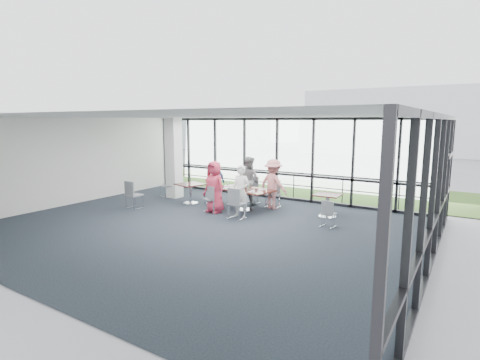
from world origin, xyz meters
The scene contains 44 objects.
floor centered at (0.00, 0.00, -0.01)m, with size 12.00×10.00×0.02m, color black.
ceiling centered at (0.00, 0.00, 3.20)m, with size 12.00×10.00×0.04m, color white.
wall_left centered at (-6.00, 0.00, 1.60)m, with size 0.10×10.00×3.20m, color silver.
wall_front centered at (0.00, -5.00, 1.60)m, with size 12.00×0.10×3.20m, color silver.
curtain_wall_back centered at (0.00, 5.00, 1.60)m, with size 12.00×0.10×3.20m, color white.
curtain_wall_right centered at (6.00, 0.00, 1.60)m, with size 0.10×10.00×3.20m, color white.
exit_door centered at (6.00, 3.75, 1.05)m, with size 0.12×1.60×2.10m, color black.
structural_column centered at (-3.60, 3.00, 1.60)m, with size 0.50×0.50×3.20m, color white.
apron centered at (0.00, 10.00, -0.02)m, with size 80.00×70.00×0.02m, color gray.
grass_strip centered at (0.00, 8.00, 0.01)m, with size 80.00×5.00×0.01m, color #36591A.
hangar_main centered at (4.00, 32.00, 3.00)m, with size 24.00×10.00×6.00m, color silver.
hangar_aux centered at (-18.00, 28.00, 2.00)m, with size 10.00×6.00×4.00m, color silver.
guard_rail centered at (0.00, 5.60, 0.50)m, with size 0.06×0.06×12.00m, color #2D2D33.
main_table centered at (-0.03, 2.61, 0.63)m, with size 2.16×1.43×0.75m.
side_table_left centered at (-2.31, 2.43, 0.64)m, with size 1.11×1.11×0.75m.
side_table_right centered at (2.73, 3.22, 0.62)m, with size 0.81×0.81×0.75m.
diner_near_left centered at (-0.73, 1.79, 0.87)m, with size 0.86×0.56×1.75m, color #C12F4A.
diner_near_right centered at (0.35, 1.75, 0.84)m, with size 0.61×0.45×1.68m, color white.
diner_far_left centered at (-0.42, 3.53, 0.89)m, with size 0.87×0.53×1.78m, color gray.
diner_far_right centered at (0.70, 3.36, 0.88)m, with size 1.13×0.58×1.75m, color #D27B7C.
diner_end centered at (-1.31, 2.78, 0.79)m, with size 0.93×0.51×1.58m, color #3262A5.
chair_main_nl centered at (-0.80, 1.76, 0.45)m, with size 0.44×0.44×0.90m, color slate, non-canonical shape.
chair_main_nr centered at (0.39, 1.48, 0.49)m, with size 0.48×0.48×0.98m, color slate, non-canonical shape.
chair_main_fl centered at (-0.36, 3.69, 0.49)m, with size 0.48×0.48×0.97m, color slate, non-canonical shape.
chair_main_fr centered at (0.61, 3.50, 0.47)m, with size 0.46×0.46×0.94m, color slate, non-canonical shape.
chair_main_end centered at (-1.53, 2.81, 0.41)m, with size 0.40×0.40×0.82m, color slate, non-canonical shape.
chair_spare_la centered at (-3.44, 0.72, 0.49)m, with size 0.48×0.48×0.97m, color slate, non-canonical shape.
chair_spare_lb centered at (-3.80, 2.90, 0.47)m, with size 0.46×0.46×0.94m, color slate, non-canonical shape.
chair_spare_r centered at (3.14, 2.10, 0.40)m, with size 0.39×0.39×0.79m, color slate, non-canonical shape.
plate_nl centered at (-0.58, 2.39, 0.76)m, with size 0.27×0.27×0.01m, color white.
plate_nr centered at (0.47, 2.22, 0.76)m, with size 0.24×0.24×0.01m, color white.
plate_fl centered at (-0.49, 3.08, 0.76)m, with size 0.24×0.24×0.01m, color white.
plate_fr centered at (0.54, 2.82, 0.76)m, with size 0.26×0.26×0.01m, color white.
plate_end centered at (-0.85, 2.79, 0.76)m, with size 0.27×0.27×0.01m, color white.
tumbler_a centered at (-0.30, 2.35, 0.82)m, with size 0.07×0.07×0.14m, color white.
tumbler_b centered at (0.23, 2.32, 0.82)m, with size 0.07×0.07×0.14m, color white.
tumbler_c centered at (0.05, 2.81, 0.82)m, with size 0.07×0.07×0.13m, color white.
tumbler_d centered at (-0.72, 2.63, 0.82)m, with size 0.07×0.07×0.15m, color white.
menu_a centered at (-0.24, 2.19, 0.75)m, with size 0.28×0.20×0.00m, color silver.
menu_b centered at (0.77, 2.13, 0.75)m, with size 0.29×0.21×0.00m, color silver.
menu_c centered at (0.21, 3.01, 0.75)m, with size 0.32×0.23×0.00m, color silver.
condiment_caddy centered at (0.03, 2.61, 0.77)m, with size 0.10×0.07×0.04m, color black.
ketchup_bottle centered at (0.02, 2.61, 0.84)m, with size 0.06×0.06×0.18m, color maroon.
green_bottle centered at (0.10, 2.62, 0.85)m, with size 0.05×0.05×0.20m, color #287D46.
Camera 1 is at (6.60, -8.25, 3.06)m, focal length 28.00 mm.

